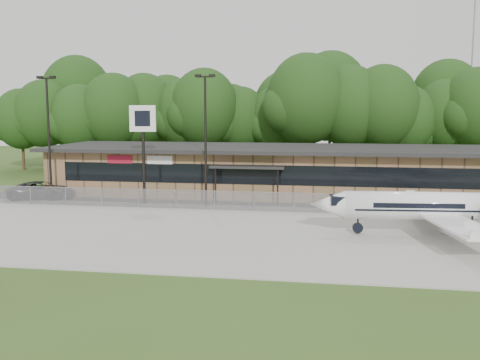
% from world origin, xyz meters
% --- Properties ---
extents(ground, '(160.00, 160.00, 0.00)m').
position_xyz_m(ground, '(0.00, 0.00, 0.00)').
color(ground, '#344D1B').
rests_on(ground, ground).
extents(apron, '(64.00, 18.00, 0.08)m').
position_xyz_m(apron, '(0.00, 8.00, 0.04)').
color(apron, '#9E9B93').
rests_on(apron, ground).
extents(parking_lot, '(50.00, 9.00, 0.06)m').
position_xyz_m(parking_lot, '(0.00, 19.50, 0.03)').
color(parking_lot, '#383835').
rests_on(parking_lot, ground).
extents(terminal, '(41.00, 11.65, 4.30)m').
position_xyz_m(terminal, '(-0.00, 23.94, 2.18)').
color(terminal, '#8E6647').
rests_on(terminal, ground).
extents(fence, '(46.00, 0.04, 1.52)m').
position_xyz_m(fence, '(0.00, 15.00, 0.78)').
color(fence, gray).
rests_on(fence, ground).
extents(treeline, '(72.00, 12.00, 15.00)m').
position_xyz_m(treeline, '(0.00, 42.00, 7.50)').
color(treeline, '#153A12').
rests_on(treeline, ground).
extents(radio_mast, '(0.20, 0.20, 25.00)m').
position_xyz_m(radio_mast, '(22.00, 48.00, 12.50)').
color(radio_mast, gray).
rests_on(radio_mast, ground).
extents(light_pole_left, '(1.55, 0.30, 10.23)m').
position_xyz_m(light_pole_left, '(-18.00, 16.50, 5.98)').
color(light_pole_left, black).
rests_on(light_pole_left, ground).
extents(light_pole_mid, '(1.55, 0.30, 10.23)m').
position_xyz_m(light_pole_mid, '(-5.00, 16.50, 5.98)').
color(light_pole_mid, black).
rests_on(light_pole_mid, ground).
extents(business_jet, '(15.01, 13.39, 5.05)m').
position_xyz_m(business_jet, '(11.14, 9.01, 1.81)').
color(business_jet, white).
rests_on(business_jet, ground).
extents(suv, '(5.91, 3.76, 1.52)m').
position_xyz_m(suv, '(-19.56, 17.73, 0.76)').
color(suv, '#313134').
rests_on(suv, ground).
extents(pole_sign, '(2.08, 0.54, 7.90)m').
position_xyz_m(pole_sign, '(-10.13, 16.80, 6.04)').
color(pole_sign, black).
rests_on(pole_sign, ground).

